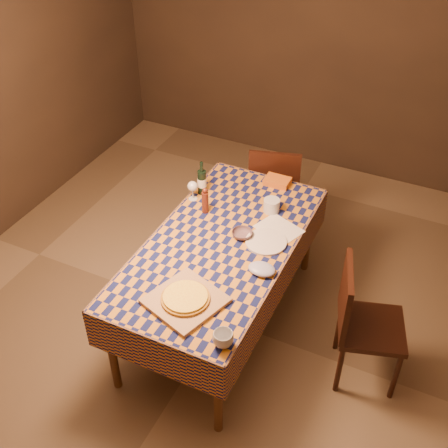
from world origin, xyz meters
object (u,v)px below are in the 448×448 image
object	(u,v)px
dining_table	(221,252)
pizza	(185,297)
bowl	(242,234)
chair_right	(360,319)
chair_far	(274,187)
white_plate	(266,242)
wine_bottle	(202,182)
cutting_board	(186,301)

from	to	relation	value
dining_table	pizza	world-z (taller)	pizza
pizza	bowl	bearing A→B (deg)	85.56
chair_right	chair_far	bearing A→B (deg)	132.29
white_plate	chair_right	distance (m)	0.79
dining_table	white_plate	world-z (taller)	white_plate
chair_far	bowl	bearing A→B (deg)	-82.03
pizza	white_plate	size ratio (longest dim) A/B	1.18
pizza	white_plate	world-z (taller)	pizza
dining_table	chair_far	distance (m)	1.13
pizza	wine_bottle	size ratio (longest dim) A/B	1.22
dining_table	bowl	bearing A→B (deg)	50.84
bowl	chair_far	size ratio (longest dim) A/B	0.15
bowl	pizza	bearing A→B (deg)	-94.44
chair_far	cutting_board	bearing A→B (deg)	-87.18
dining_table	pizza	bearing A→B (deg)	-85.43
wine_bottle	bowl	bearing A→B (deg)	-35.62
dining_table	chair_far	xyz separation A→B (m)	(-0.04, 1.12, -0.17)
wine_bottle	chair_right	xyz separation A→B (m)	(1.39, -0.50, -0.35)
bowl	chair_far	distance (m)	1.04
cutting_board	chair_right	distance (m)	1.14
dining_table	white_plate	distance (m)	0.32
pizza	wine_bottle	xyz separation A→B (m)	(-0.43, 1.06, 0.06)
dining_table	chair_far	bearing A→B (deg)	91.89
wine_bottle	cutting_board	bearing A→B (deg)	-67.80
pizza	white_plate	xyz separation A→B (m)	(0.23, 0.72, -0.03)
chair_right	bowl	bearing A→B (deg)	170.38
pizza	wine_bottle	distance (m)	1.15
dining_table	wine_bottle	distance (m)	0.64
dining_table	wine_bottle	size ratio (longest dim) A/B	6.77
dining_table	pizza	size ratio (longest dim) A/B	5.54
cutting_board	wine_bottle	bearing A→B (deg)	112.20
wine_bottle	chair_right	world-z (taller)	wine_bottle
white_plate	bowl	bearing A→B (deg)	-176.56
dining_table	cutting_board	size ratio (longest dim) A/B	4.60
wine_bottle	white_plate	bearing A→B (deg)	-27.17
cutting_board	wine_bottle	size ratio (longest dim) A/B	1.47
dining_table	chair_far	size ratio (longest dim) A/B	1.98
dining_table	white_plate	bearing A→B (deg)	26.24
dining_table	pizza	distance (m)	0.60
chair_right	pizza	bearing A→B (deg)	-149.82
dining_table	chair_right	distance (m)	1.02
dining_table	chair_far	world-z (taller)	chair_far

